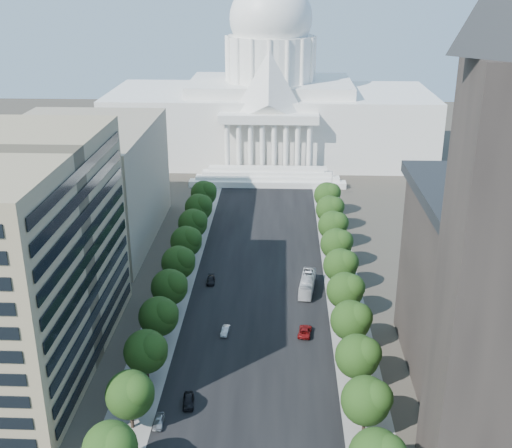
# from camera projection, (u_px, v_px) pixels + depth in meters

# --- Properties ---
(road_asphalt) EXTENTS (30.00, 260.00, 0.01)m
(road_asphalt) POSITION_uv_depth(u_px,v_px,m) (262.00, 256.00, 161.23)
(road_asphalt) COLOR black
(road_asphalt) RESTS_ON ground
(sidewalk_left) EXTENTS (8.00, 260.00, 0.02)m
(sidewalk_left) POSITION_uv_depth(u_px,v_px,m) (186.00, 255.00, 161.98)
(sidewalk_left) COLOR gray
(sidewalk_left) RESTS_ON ground
(sidewalk_right) EXTENTS (8.00, 260.00, 0.02)m
(sidewalk_right) POSITION_uv_depth(u_px,v_px,m) (337.00, 257.00, 160.49)
(sidewalk_right) COLOR gray
(sidewalk_right) RESTS_ON ground
(capitol) EXTENTS (120.00, 56.00, 73.00)m
(capitol) POSITION_uv_depth(u_px,v_px,m) (270.00, 104.00, 242.13)
(capitol) COLOR white
(capitol) RESTS_ON ground
(office_block_left_far) EXTENTS (38.00, 52.00, 30.00)m
(office_block_left_far) POSITION_uv_depth(u_px,v_px,m) (79.00, 184.00, 166.91)
(office_block_left_far) COLOR gray
(office_block_left_far) RESTS_ON ground
(tree_l_a) EXTENTS (7.79, 7.60, 9.97)m
(tree_l_a) POSITION_uv_depth(u_px,v_px,m) (112.00, 448.00, 86.86)
(tree_l_a) COLOR #33261C
(tree_l_a) RESTS_ON ground
(tree_l_b) EXTENTS (7.79, 7.60, 9.97)m
(tree_l_b) POSITION_uv_depth(u_px,v_px,m) (132.00, 394.00, 98.02)
(tree_l_b) COLOR #33261C
(tree_l_b) RESTS_ON ground
(tree_l_c) EXTENTS (7.79, 7.60, 9.97)m
(tree_l_c) POSITION_uv_depth(u_px,v_px,m) (147.00, 351.00, 109.18)
(tree_l_c) COLOR #33261C
(tree_l_c) RESTS_ON ground
(tree_l_d) EXTENTS (7.79, 7.60, 9.97)m
(tree_l_d) POSITION_uv_depth(u_px,v_px,m) (160.00, 315.00, 120.33)
(tree_l_d) COLOR #33261C
(tree_l_d) RESTS_ON ground
(tree_l_e) EXTENTS (7.79, 7.60, 9.97)m
(tree_l_e) POSITION_uv_depth(u_px,v_px,m) (171.00, 286.00, 131.49)
(tree_l_e) COLOR #33261C
(tree_l_e) RESTS_ON ground
(tree_l_f) EXTENTS (7.79, 7.60, 9.97)m
(tree_l_f) POSITION_uv_depth(u_px,v_px,m) (180.00, 262.00, 142.65)
(tree_l_f) COLOR #33261C
(tree_l_f) RESTS_ON ground
(tree_l_g) EXTENTS (7.79, 7.60, 9.97)m
(tree_l_g) POSITION_uv_depth(u_px,v_px,m) (187.00, 241.00, 153.80)
(tree_l_g) COLOR #33261C
(tree_l_g) RESTS_ON ground
(tree_l_h) EXTENTS (7.79, 7.60, 9.97)m
(tree_l_h) POSITION_uv_depth(u_px,v_px,m) (194.00, 223.00, 164.96)
(tree_l_h) COLOR #33261C
(tree_l_h) RESTS_ON ground
(tree_l_i) EXTENTS (7.79, 7.60, 9.97)m
(tree_l_i) POSITION_uv_depth(u_px,v_px,m) (200.00, 207.00, 176.11)
(tree_l_i) COLOR #33261C
(tree_l_i) RESTS_ON ground
(tree_l_j) EXTENTS (7.79, 7.60, 9.97)m
(tree_l_j) POSITION_uv_depth(u_px,v_px,m) (205.00, 193.00, 187.27)
(tree_l_j) COLOR #33261C
(tree_l_j) RESTS_ON ground
(tree_r_b) EXTENTS (7.79, 7.60, 9.97)m
(tree_r_b) POSITION_uv_depth(u_px,v_px,m) (368.00, 400.00, 96.62)
(tree_r_b) COLOR #33261C
(tree_r_b) RESTS_ON ground
(tree_r_c) EXTENTS (7.79, 7.60, 9.97)m
(tree_r_c) POSITION_uv_depth(u_px,v_px,m) (360.00, 355.00, 107.77)
(tree_r_c) COLOR #33261C
(tree_r_c) RESTS_ON ground
(tree_r_d) EXTENTS (7.79, 7.60, 9.97)m
(tree_r_d) POSITION_uv_depth(u_px,v_px,m) (353.00, 320.00, 118.93)
(tree_r_d) COLOR #33261C
(tree_r_d) RESTS_ON ground
(tree_r_e) EXTENTS (7.79, 7.60, 9.97)m
(tree_r_e) POSITION_uv_depth(u_px,v_px,m) (347.00, 290.00, 130.09)
(tree_r_e) COLOR #33261C
(tree_r_e) RESTS_ON ground
(tree_r_f) EXTENTS (7.79, 7.60, 9.97)m
(tree_r_f) POSITION_uv_depth(u_px,v_px,m) (342.00, 265.00, 141.24)
(tree_r_f) COLOR #33261C
(tree_r_f) RESTS_ON ground
(tree_r_g) EXTENTS (7.79, 7.60, 9.97)m
(tree_r_g) POSITION_uv_depth(u_px,v_px,m) (338.00, 243.00, 152.40)
(tree_r_g) COLOR #33261C
(tree_r_g) RESTS_ON ground
(tree_r_h) EXTENTS (7.79, 7.60, 9.97)m
(tree_r_h) POSITION_uv_depth(u_px,v_px,m) (334.00, 225.00, 163.55)
(tree_r_h) COLOR #33261C
(tree_r_h) RESTS_ON ground
(tree_r_i) EXTENTS (7.79, 7.60, 9.97)m
(tree_r_i) POSITION_uv_depth(u_px,v_px,m) (331.00, 209.00, 174.71)
(tree_r_i) COLOR #33261C
(tree_r_i) RESTS_ON ground
(tree_r_j) EXTENTS (7.79, 7.60, 9.97)m
(tree_r_j) POSITION_uv_depth(u_px,v_px,m) (328.00, 194.00, 185.87)
(tree_r_j) COLOR #33261C
(tree_r_j) RESTS_ON ground
(streetlight_b) EXTENTS (2.61, 0.44, 9.00)m
(streetlight_b) POSITION_uv_depth(u_px,v_px,m) (369.00, 362.00, 107.19)
(streetlight_b) COLOR gray
(streetlight_b) RESTS_ON ground
(streetlight_c) EXTENTS (2.61, 0.44, 9.00)m
(streetlight_c) POSITION_uv_depth(u_px,v_px,m) (354.00, 292.00, 130.44)
(streetlight_c) COLOR gray
(streetlight_c) RESTS_ON ground
(streetlight_d) EXTENTS (2.61, 0.44, 9.00)m
(streetlight_d) POSITION_uv_depth(u_px,v_px,m) (344.00, 244.00, 153.68)
(streetlight_d) COLOR gray
(streetlight_d) RESTS_ON ground
(streetlight_e) EXTENTS (2.61, 0.44, 9.00)m
(streetlight_e) POSITION_uv_depth(u_px,v_px,m) (336.00, 208.00, 176.92)
(streetlight_e) COLOR gray
(streetlight_e) RESTS_ON ground
(streetlight_f) EXTENTS (2.61, 0.44, 9.00)m
(streetlight_f) POSITION_uv_depth(u_px,v_px,m) (330.00, 181.00, 200.16)
(streetlight_f) COLOR gray
(streetlight_f) RESTS_ON ground
(car_dark_a) EXTENTS (2.25, 4.68, 1.54)m
(car_dark_a) POSITION_uv_depth(u_px,v_px,m) (188.00, 401.00, 105.51)
(car_dark_a) COLOR black
(car_dark_a) RESTS_ON ground
(car_silver) EXTENTS (1.80, 4.00, 1.28)m
(car_silver) POSITION_uv_depth(u_px,v_px,m) (225.00, 331.00, 126.41)
(car_silver) COLOR #B8BBC1
(car_silver) RESTS_ON ground
(car_red) EXTENTS (3.11, 5.57, 1.47)m
(car_red) POSITION_uv_depth(u_px,v_px,m) (305.00, 331.00, 126.06)
(car_red) COLOR #650B0B
(car_red) RESTS_ON ground
(car_dark_b) EXTENTS (1.99, 4.52, 1.29)m
(car_dark_b) POSITION_uv_depth(u_px,v_px,m) (211.00, 280.00, 146.99)
(car_dark_b) COLOR black
(car_dark_b) RESTS_ON ground
(car_parked) EXTENTS (1.71, 4.05, 1.37)m
(car_parked) POSITION_uv_depth(u_px,v_px,m) (159.00, 421.00, 100.80)
(car_parked) COLOR #979A9E
(car_parked) RESTS_ON ground
(city_bus) EXTENTS (4.31, 12.22, 3.33)m
(city_bus) POSITION_uv_depth(u_px,v_px,m) (307.00, 284.00, 143.11)
(city_bus) COLOR silver
(city_bus) RESTS_ON ground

